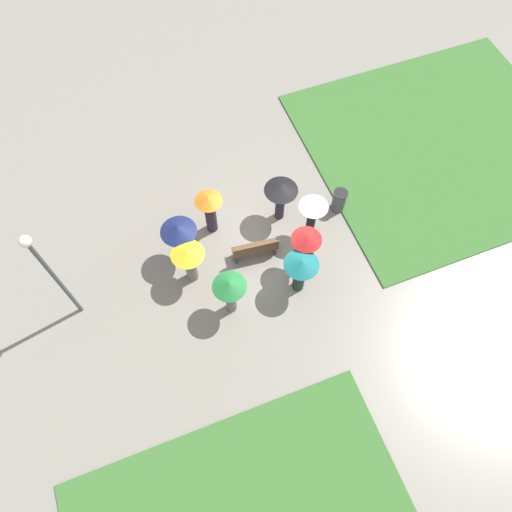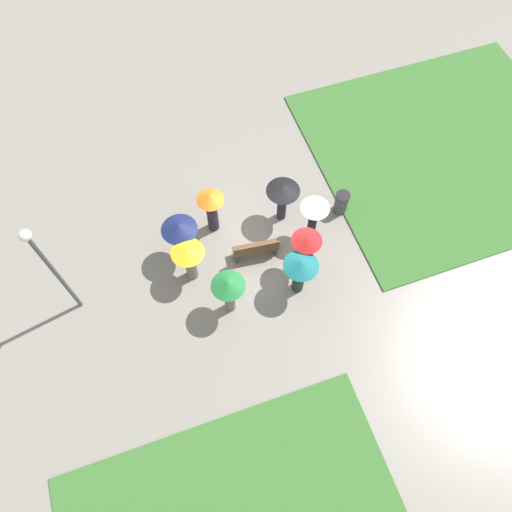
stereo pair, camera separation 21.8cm
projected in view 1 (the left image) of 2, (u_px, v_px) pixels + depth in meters
ground_plane at (265, 237)px, 17.04m from camera, size 90.00×90.00×0.00m
lawn_patch_near at (443, 145)px, 18.91m from camera, size 9.82×9.05×0.06m
park_bench at (255, 249)px, 16.29m from camera, size 1.55×0.59×0.90m
lamp_post at (48, 269)px, 13.24m from camera, size 0.32×0.32×4.52m
trash_bin at (339, 201)px, 17.19m from camera, size 0.50×0.50×0.92m
crowd_person_yellow at (189, 260)px, 15.28m from camera, size 1.04×1.04×1.73m
crowd_person_orange at (210, 208)px, 16.12m from camera, size 0.90×0.90×1.89m
crowd_person_green at (230, 290)px, 14.59m from camera, size 1.02×1.02×1.88m
crowd_person_navy at (180, 235)px, 15.52m from camera, size 1.14×1.14×1.84m
crowd_person_black at (281, 192)px, 16.20m from camera, size 1.11×1.11×1.81m
crowd_person_white at (313, 210)px, 15.85m from camera, size 0.94×0.94×1.92m
crowd_person_teal at (301, 268)px, 15.01m from camera, size 1.08×1.08×1.83m
crowd_person_red at (305, 246)px, 15.38m from camera, size 0.95×0.95×1.95m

